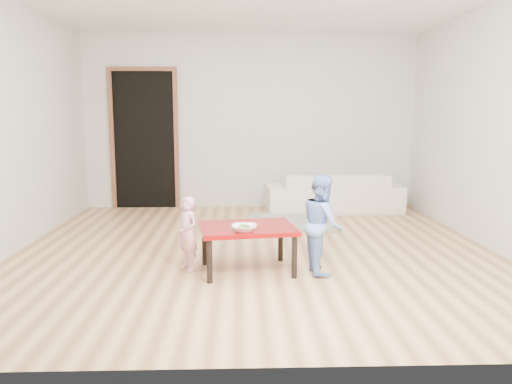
{
  "coord_description": "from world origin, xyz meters",
  "views": [
    {
      "loc": [
        -0.16,
        -5.14,
        1.43
      ],
      "look_at": [
        0.0,
        -0.2,
        0.65
      ],
      "focal_mm": 35.0,
      "sensor_mm": 36.0,
      "label": 1
    }
  ],
  "objects_px": {
    "red_table": "(248,249)",
    "child_blue": "(322,224)",
    "child_pink": "(188,234)",
    "bowl": "(244,228)",
    "sofa": "(333,192)",
    "basin": "(224,228)"
  },
  "relations": [
    {
      "from": "basin",
      "to": "sofa",
      "type": "bearing_deg",
      "value": 40.13
    },
    {
      "from": "child_blue",
      "to": "basin",
      "type": "height_order",
      "value": "child_blue"
    },
    {
      "from": "bowl",
      "to": "basin",
      "type": "bearing_deg",
      "value": 97.81
    },
    {
      "from": "child_blue",
      "to": "basin",
      "type": "bearing_deg",
      "value": 26.97
    },
    {
      "from": "red_table",
      "to": "child_blue",
      "type": "distance_m",
      "value": 0.71
    },
    {
      "from": "bowl",
      "to": "basin",
      "type": "distance_m",
      "value": 1.72
    },
    {
      "from": "red_table",
      "to": "child_blue",
      "type": "relative_size",
      "value": 0.94
    },
    {
      "from": "bowl",
      "to": "red_table",
      "type": "bearing_deg",
      "value": 80.47
    },
    {
      "from": "sofa",
      "to": "child_blue",
      "type": "height_order",
      "value": "child_blue"
    },
    {
      "from": "child_pink",
      "to": "red_table",
      "type": "bearing_deg",
      "value": 45.04
    },
    {
      "from": "red_table",
      "to": "child_pink",
      "type": "relative_size",
      "value": 1.24
    },
    {
      "from": "bowl",
      "to": "sofa",
      "type": "bearing_deg",
      "value": 65.88
    },
    {
      "from": "child_pink",
      "to": "basin",
      "type": "height_order",
      "value": "child_pink"
    },
    {
      "from": "sofa",
      "to": "red_table",
      "type": "bearing_deg",
      "value": 61.37
    },
    {
      "from": "red_table",
      "to": "child_pink",
      "type": "height_order",
      "value": "child_pink"
    },
    {
      "from": "basin",
      "to": "child_pink",
      "type": "bearing_deg",
      "value": -101.62
    },
    {
      "from": "red_table",
      "to": "bowl",
      "type": "xyz_separation_m",
      "value": [
        -0.03,
        -0.19,
        0.24
      ]
    },
    {
      "from": "bowl",
      "to": "child_blue",
      "type": "height_order",
      "value": "child_blue"
    },
    {
      "from": "sofa",
      "to": "basin",
      "type": "distance_m",
      "value": 2.05
    },
    {
      "from": "child_pink",
      "to": "child_blue",
      "type": "distance_m",
      "value": 1.23
    },
    {
      "from": "child_blue",
      "to": "bowl",
      "type": "bearing_deg",
      "value": 97.25
    },
    {
      "from": "red_table",
      "to": "basin",
      "type": "relative_size",
      "value": 2.17
    }
  ]
}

